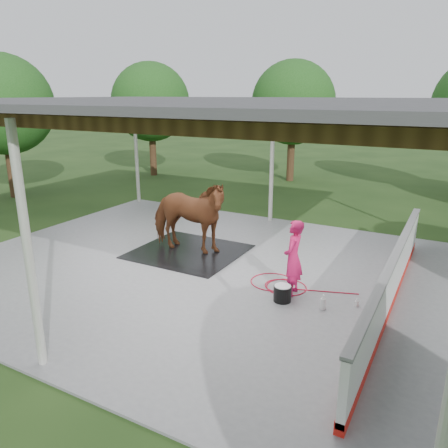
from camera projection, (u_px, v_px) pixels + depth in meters
The scene contains 12 objects.
ground at pixel (197, 268), 11.01m from camera, with size 100.00×100.00×0.00m, color #1E3814.
concrete_slab at pixel (197, 267), 11.00m from camera, with size 12.00×10.00×0.05m, color slate.
pavilion_structure at pixel (194, 105), 9.87m from camera, with size 12.60×10.60×4.05m.
dasher_board at pixel (392, 282), 8.73m from camera, with size 0.16×8.00×1.15m.
tree_belt at pixel (225, 112), 10.54m from camera, with size 28.00×28.00×5.80m.
rubber_mat at pixel (189, 251), 11.97m from camera, with size 2.82×2.65×0.02m, color black.
horse at pixel (188, 216), 11.68m from camera, with size 1.08×2.37×2.00m, color brown.
handler at pixel (293, 258), 9.22m from camera, with size 0.61×0.40×1.66m, color #B9134D.
wash_bucket at pixel (282, 293), 9.09m from camera, with size 0.38×0.38×0.35m.
soap_bottle_a at pixel (323, 302), 8.74m from camera, with size 0.12×0.13×0.32m, color silver.
soap_bottle_b at pixel (356, 302), 8.89m from camera, with size 0.07×0.08×0.16m, color #338CD8.
hose_coil at pixel (280, 285), 9.89m from camera, with size 2.40×1.08×0.02m.
Camera 1 is at (5.48, -8.66, 4.22)m, focal length 35.00 mm.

